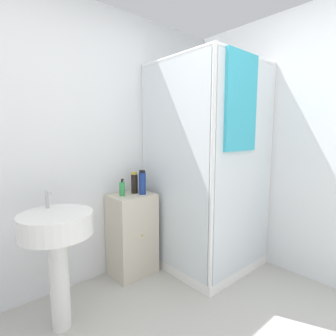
# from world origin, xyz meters

# --- Properties ---
(wall_back) EXTENTS (6.40, 0.06, 2.50)m
(wall_back) POSITION_xyz_m (0.00, 1.70, 1.25)
(wall_back) COLOR silver
(wall_back) RESTS_ON ground_plane
(shower_enclosure) EXTENTS (0.94, 0.97, 2.05)m
(shower_enclosure) POSITION_xyz_m (1.13, 1.11, 0.57)
(shower_enclosure) COLOR white
(shower_enclosure) RESTS_ON ground_plane
(vanity_cabinet) EXTENTS (0.41, 0.35, 0.79)m
(vanity_cabinet) POSITION_xyz_m (0.48, 1.50, 0.39)
(vanity_cabinet) COLOR beige
(vanity_cabinet) RESTS_ON ground_plane
(sink) EXTENTS (0.48, 0.48, 0.96)m
(sink) POSITION_xyz_m (-0.31, 1.22, 0.65)
(sink) COLOR white
(sink) RESTS_ON ground_plane
(soap_dispenser) EXTENTS (0.05, 0.05, 0.16)m
(soap_dispenser) POSITION_xyz_m (0.38, 1.51, 0.86)
(soap_dispenser) COLOR green
(soap_dispenser) RESTS_ON vanity_cabinet
(shampoo_bottle_tall_black) EXTENTS (0.06, 0.06, 0.21)m
(shampoo_bottle_tall_black) POSITION_xyz_m (0.54, 1.53, 0.89)
(shampoo_bottle_tall_black) COLOR black
(shampoo_bottle_tall_black) RESTS_ON vanity_cabinet
(shampoo_bottle_blue) EXTENTS (0.07, 0.07, 0.23)m
(shampoo_bottle_blue) POSITION_xyz_m (0.56, 1.44, 0.90)
(shampoo_bottle_blue) COLOR navy
(shampoo_bottle_blue) RESTS_ON vanity_cabinet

